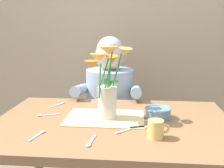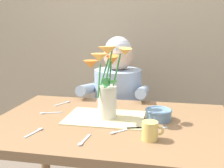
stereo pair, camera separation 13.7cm
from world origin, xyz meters
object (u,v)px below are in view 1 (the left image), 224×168
Objects in this scene: seated_person at (110,115)px; tea_cup at (156,129)px; flower_vase at (107,83)px; ceramic_bowl at (158,112)px; dinner_knife at (150,127)px.

tea_cup is (0.28, -0.81, 0.22)m from seated_person.
ceramic_bowl is (0.26, 0.03, -0.16)m from flower_vase.
tea_cup is at bearing -43.74° from flower_vase.
ceramic_bowl is at bearing 84.06° from tea_cup.
seated_person is 0.66m from ceramic_bowl.
seated_person is 3.03× the size of flower_vase.
flower_vase reaches higher than dinner_knife.
ceramic_bowl is 0.72× the size of dinner_knife.
flower_vase is 2.76× the size of ceramic_bowl.
dinner_knife is at bearing 99.75° from tea_cup.
tea_cup is at bearing -94.77° from dinner_knife.
tea_cup is (-0.03, -0.26, 0.01)m from ceramic_bowl.
tea_cup is at bearing -66.45° from seated_person.
flower_vase reaches higher than tea_cup.
ceramic_bowl is 0.14m from dinner_knife.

